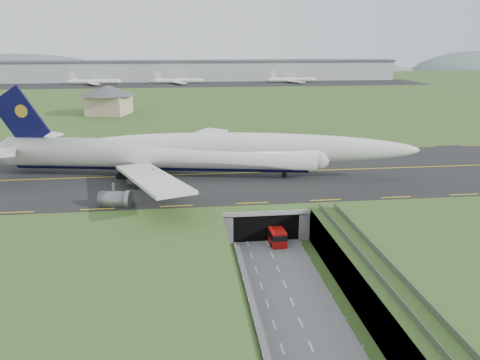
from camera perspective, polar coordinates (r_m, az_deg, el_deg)
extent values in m
plane|color=#3A5221|center=(78.75, 4.22, -9.87)|extent=(900.00, 900.00, 0.00)
cube|color=gray|center=(77.46, 4.27, -7.88)|extent=(800.00, 800.00, 6.00)
cube|color=slate|center=(72.20, 5.37, -12.41)|extent=(12.00, 75.00, 0.20)
cube|color=black|center=(107.09, 0.96, 0.87)|extent=(800.00, 44.00, 0.18)
cube|color=gray|center=(94.01, 2.10, -1.75)|extent=(16.00, 22.00, 1.00)
cube|color=gray|center=(94.04, -2.14, -3.36)|extent=(2.00, 22.00, 6.00)
cube|color=gray|center=(96.10, 6.22, -3.00)|extent=(2.00, 22.00, 6.00)
cube|color=black|center=(90.36, 2.57, -4.54)|extent=(12.00, 12.00, 5.00)
cube|color=#A8A8A3|center=(83.69, 3.27, -4.04)|extent=(17.00, 0.50, 0.80)
cube|color=#A8A8A3|center=(63.58, 17.60, -11.60)|extent=(3.00, 53.00, 0.50)
cube|color=gray|center=(62.69, 16.47, -11.13)|extent=(0.06, 53.00, 1.00)
cube|color=gray|center=(63.80, 18.82, -10.85)|extent=(0.06, 53.00, 1.00)
cylinder|color=#A8A8A3|center=(57.90, 21.31, -18.46)|extent=(0.90, 0.90, 5.60)
cylinder|color=#A8A8A3|center=(66.97, 16.49, -12.90)|extent=(0.90, 0.90, 5.60)
cylinder|color=#A8A8A3|center=(76.85, 13.01, -8.66)|extent=(0.90, 0.90, 5.60)
cylinder|color=silver|center=(105.07, -9.70, 3.23)|extent=(68.82, 18.90, 6.47)
sphere|color=silver|center=(102.79, 9.33, 2.95)|extent=(7.39, 7.39, 6.35)
ellipsoid|color=silver|center=(102.10, 0.48, 3.92)|extent=(75.15, 19.58, 6.80)
ellipsoid|color=black|center=(102.51, 8.79, 3.41)|extent=(4.97, 3.61, 2.27)
cylinder|color=black|center=(105.67, -9.64, 1.90)|extent=(64.75, 14.58, 2.72)
cube|color=silver|center=(120.33, -7.00, 4.53)|extent=(25.07, 27.65, 2.72)
cube|color=silver|center=(122.61, -23.38, 4.72)|extent=(10.50, 11.55, 1.04)
cube|color=silver|center=(89.65, -10.73, 0.21)|extent=(16.80, 30.94, 2.72)
cube|color=silver|center=(109.61, -26.86, 3.03)|extent=(7.69, 11.99, 1.04)
cube|color=black|center=(114.80, -25.17, 6.88)|extent=(12.76, 2.94, 14.32)
cylinder|color=gold|center=(114.35, -25.04, 7.64)|extent=(2.91, 1.21, 2.83)
cylinder|color=slate|center=(115.00, -8.17, 2.32)|extent=(5.78, 4.24, 3.34)
cylinder|color=slate|center=(126.10, -9.34, 3.52)|extent=(5.78, 4.24, 3.34)
cylinder|color=slate|center=(96.95, -10.44, -0.47)|extent=(5.78, 4.24, 3.34)
cylinder|color=slate|center=(88.59, -15.07, -2.40)|extent=(5.78, 4.24, 3.34)
cylinder|color=black|center=(103.46, 5.43, 0.61)|extent=(1.19, 0.70, 1.11)
cube|color=black|center=(107.26, -11.96, 0.98)|extent=(7.26, 8.07, 1.42)
cube|color=#AB0E0B|center=(85.13, 4.34, -6.60)|extent=(2.91, 7.08, 2.79)
cube|color=black|center=(84.91, 4.35, -6.25)|extent=(2.97, 7.17, 0.93)
cube|color=black|center=(85.59, 4.32, -7.31)|extent=(2.70, 6.61, 0.46)
cylinder|color=black|center=(83.23, 3.88, -7.96)|extent=(0.36, 0.85, 0.84)
cylinder|color=black|center=(87.37, 3.19, -6.72)|extent=(0.36, 0.85, 0.84)
cylinder|color=black|center=(83.78, 5.51, -7.83)|extent=(0.36, 0.85, 0.84)
cylinder|color=black|center=(87.90, 4.74, -6.61)|extent=(0.36, 0.85, 0.84)
cube|color=#C1AA8B|center=(202.44, -15.66, 8.81)|extent=(18.26, 18.26, 7.98)
cone|color=#4C4C51|center=(201.79, -15.79, 10.50)|extent=(26.79, 26.79, 3.99)
cube|color=#B2B2B2|center=(370.07, -4.77, 13.11)|extent=(300.00, 22.00, 15.00)
cube|color=#4C4C51|center=(369.71, -4.79, 14.27)|extent=(302.00, 24.00, 1.20)
cube|color=black|center=(340.69, -4.53, 11.59)|extent=(320.00, 50.00, 0.08)
cylinder|color=silver|center=(350.78, -17.37, 11.38)|extent=(34.00, 3.20, 3.20)
cylinder|color=silver|center=(345.24, -7.58, 11.90)|extent=(34.00, 3.20, 3.20)
cylinder|color=silver|center=(354.28, 6.32, 12.06)|extent=(34.00, 3.20, 3.20)
ellipsoid|color=#526360|center=(527.49, -25.62, 10.68)|extent=(220.00, 77.00, 56.00)
ellipsoid|color=#526360|center=(518.33, 8.36, 12.01)|extent=(260.00, 91.00, 44.00)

